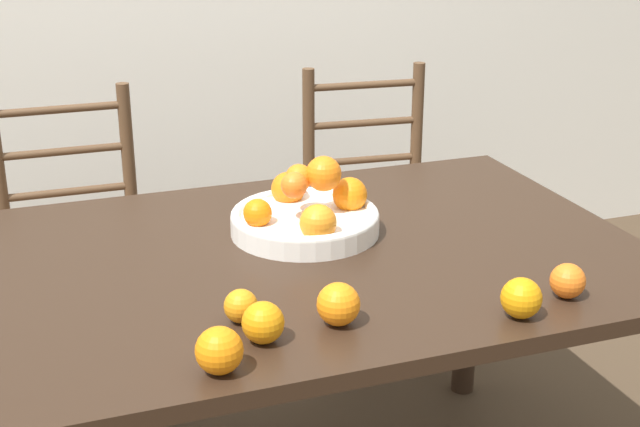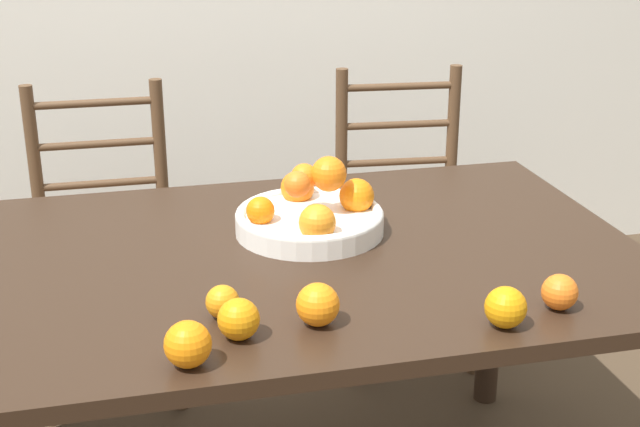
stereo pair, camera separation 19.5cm
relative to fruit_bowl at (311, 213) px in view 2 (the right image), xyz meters
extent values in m
cube|color=black|center=(-0.13, -0.11, -0.06)|extent=(1.67, 1.02, 0.03)
cylinder|color=black|center=(0.63, 0.32, -0.44)|extent=(0.07, 0.07, 0.71)
cylinder|color=white|center=(0.00, 0.00, -0.02)|extent=(0.35, 0.35, 0.04)
torus|color=white|center=(0.00, 0.00, 0.00)|extent=(0.35, 0.35, 0.02)
sphere|color=orange|center=(0.11, 0.02, 0.03)|extent=(0.08, 0.08, 0.08)
sphere|color=orange|center=(-0.01, 0.12, 0.02)|extent=(0.08, 0.08, 0.08)
sphere|color=orange|center=(-0.12, -0.02, 0.02)|extent=(0.07, 0.07, 0.07)
sphere|color=orange|center=(-0.01, -0.12, 0.02)|extent=(0.08, 0.08, 0.08)
sphere|color=orange|center=(0.04, 0.00, 0.09)|extent=(0.08, 0.08, 0.08)
sphere|color=orange|center=(-0.01, 0.02, 0.08)|extent=(0.06, 0.06, 0.06)
sphere|color=orange|center=(-0.04, -0.03, 0.08)|extent=(0.06, 0.06, 0.06)
sphere|color=orange|center=(-0.34, -0.54, -0.01)|extent=(0.08, 0.08, 0.08)
sphere|color=orange|center=(0.37, -0.49, -0.01)|extent=(0.07, 0.07, 0.07)
sphere|color=orange|center=(-0.26, -0.38, -0.02)|extent=(0.06, 0.06, 0.06)
sphere|color=orange|center=(-0.09, -0.45, -0.01)|extent=(0.08, 0.08, 0.08)
sphere|color=orange|center=(0.24, -0.54, -0.01)|extent=(0.08, 0.08, 0.08)
sphere|color=orange|center=(-0.24, -0.47, -0.01)|extent=(0.08, 0.08, 0.08)
cylinder|color=#513823|center=(-0.68, 0.49, -0.55)|extent=(0.04, 0.04, 0.48)
cylinder|color=#513823|center=(-0.30, 0.49, -0.55)|extent=(0.04, 0.04, 0.48)
cylinder|color=#513823|center=(-0.67, 0.85, -0.32)|extent=(0.04, 0.04, 0.94)
cylinder|color=#513823|center=(-0.29, 0.85, -0.32)|extent=(0.04, 0.04, 0.94)
cube|color=#513823|center=(-0.48, 0.67, -0.29)|extent=(0.42, 0.40, 0.04)
cylinder|color=#513823|center=(-0.48, 0.85, -0.17)|extent=(0.38, 0.03, 0.02)
cylinder|color=#513823|center=(-0.48, 0.85, -0.04)|extent=(0.38, 0.03, 0.02)
cylinder|color=#513823|center=(-0.48, 0.85, 0.09)|extent=(0.38, 0.03, 0.02)
cylinder|color=#513823|center=(0.27, 0.51, -0.55)|extent=(0.04, 0.04, 0.48)
cylinder|color=#513823|center=(0.65, 0.47, -0.55)|extent=(0.04, 0.04, 0.48)
cylinder|color=#513823|center=(0.30, 0.87, -0.32)|extent=(0.04, 0.04, 0.94)
cylinder|color=#513823|center=(0.68, 0.83, -0.32)|extent=(0.04, 0.04, 0.94)
cube|color=#513823|center=(0.48, 0.67, -0.29)|extent=(0.45, 0.44, 0.04)
cylinder|color=#513823|center=(0.49, 0.85, -0.17)|extent=(0.38, 0.06, 0.02)
cylinder|color=#513823|center=(0.49, 0.85, -0.04)|extent=(0.38, 0.06, 0.02)
cylinder|color=#513823|center=(0.49, 0.85, 0.09)|extent=(0.38, 0.06, 0.02)
camera|label=1|loc=(-0.62, -1.82, 0.73)|focal=50.00mm
camera|label=2|loc=(-0.43, -1.88, 0.73)|focal=50.00mm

